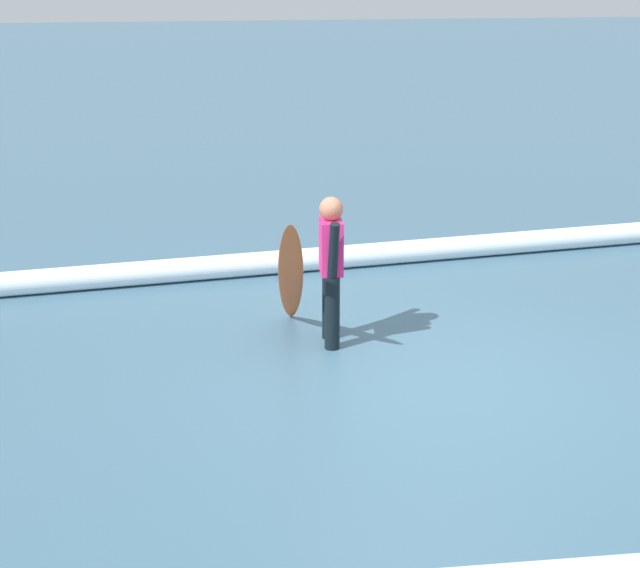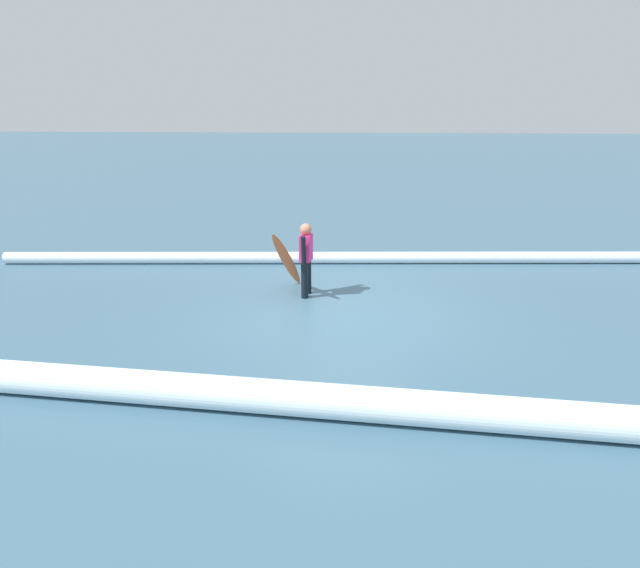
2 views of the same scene
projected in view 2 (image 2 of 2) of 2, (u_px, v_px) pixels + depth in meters
ground_plane at (341, 313)px, 10.06m from camera, size 129.95×129.95×0.00m
surfer at (306, 256)px, 10.73m from camera, size 0.24×0.62×1.42m
surfboard at (287, 260)px, 10.83m from camera, size 0.50×1.60×1.40m
wave_crest_foreground at (464, 258)px, 13.15m from camera, size 21.27×1.89×0.27m
wave_crest_midground at (485, 413)px, 6.40m from camera, size 21.51×2.12×0.42m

